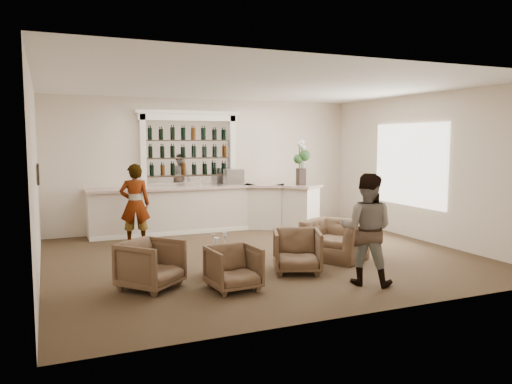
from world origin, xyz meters
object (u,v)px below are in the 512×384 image
Objects in this scene: bar_counter at (208,209)px; espresso_machine at (234,177)px; cocktail_table at (221,261)px; flower_vase at (301,160)px; armchair_right at (297,251)px; armchair_center at (234,268)px; guest at (366,229)px; armchair_left at (151,265)px; armchair_far at (337,240)px; sommelier at (135,204)px.

bar_counter is 1.04m from espresso_machine.
cocktail_table is 4.87m from flower_vase.
armchair_center is at bearing -136.86° from armchair_right.
bar_counter is 7.02× the size of armchair_right.
cocktail_table is 0.73× the size of armchair_right.
armchair_right is at bearing -16.01° from guest.
guest is at bearing -105.75° from flower_vase.
armchair_left is at bearing 22.66° from guest.
armchair_left reaches higher than armchair_right.
armchair_center is 2.72m from armchair_far.
armchair_right is (2.18, -3.45, -0.51)m from sommelier.
flower_vase is (3.34, 4.11, 1.44)m from armchair_center.
bar_counter is at bearing 75.58° from cocktail_table.
espresso_machine is at bearing 106.49° from armchair_right.
armchair_center is at bearing -129.13° from flower_vase.
sommelier reaches higher than armchair_right.
guest reaches higher than espresso_machine.
guest is at bearing -80.01° from bar_counter.
sommelier is at bearing -16.54° from guest.
armchair_left is at bearing 150.50° from armchair_center.
sommelier reaches higher than armchair_center.
armchair_far is at bearing -74.40° from espresso_machine.
armchair_right is at bearing -13.93° from cocktail_table.
flower_vase is (1.98, 3.59, 1.40)m from armchair_right.
armchair_left is 0.73× the size of armchair_far.
bar_counter is at bearing 72.50° from armchair_center.
armchair_right reaches higher than armchair_far.
guest reaches higher than armchair_center.
sommelier is 3.87× the size of espresso_machine.
espresso_machine reaches higher than armchair_left.
flower_vase is at bearing 45.07° from cocktail_table.
armchair_far is (3.66, 0.54, -0.01)m from armchair_left.
sommelier is at bearing -177.97° from flower_vase.
armchair_right is (1.36, 0.52, 0.03)m from armchair_center.
guest reaches higher than cocktail_table.
sommelier is 1.57× the size of flower_vase.
armchair_left is 1.01× the size of armchair_right.
armchair_right is 4.34m from flower_vase.
armchair_center is at bearing -65.84° from armchair_left.
armchair_center is at bearing -102.87° from bar_counter.
bar_counter is 3.24× the size of sommelier.
espresso_machine is (-0.23, 5.35, 0.46)m from guest.
guest is 2.17m from armchair_center.
cocktail_table is at bearing -104.42° from bar_counter.
armchair_left is at bearing -158.04° from armchair_right.
bar_counter is at bearing -38.99° from guest.
armchair_far reaches higher than armchair_center.
espresso_machine is 1.75m from flower_vase.
guest is 1.56× the size of armchair_far.
bar_counter is at bearing 115.85° from armchair_right.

